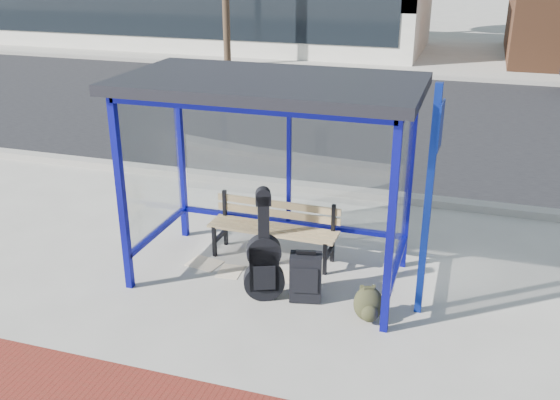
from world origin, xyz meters
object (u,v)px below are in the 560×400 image
(suitcase, at_px, (306,277))
(bench, at_px, (274,225))
(backpack, at_px, (369,305))
(guitar_bag, at_px, (264,262))

(suitcase, bearing_deg, bench, 114.15)
(backpack, bearing_deg, guitar_bag, 157.11)
(guitar_bag, bearing_deg, backpack, -26.13)
(suitcase, bearing_deg, backpack, -27.15)
(guitar_bag, xyz_separation_m, suitcase, (0.45, 0.13, -0.18))
(suitcase, height_order, backpack, suitcase)
(guitar_bag, height_order, suitcase, guitar_bag)
(suitcase, relative_size, backpack, 1.61)
(guitar_bag, relative_size, suitcase, 2.06)
(guitar_bag, bearing_deg, suitcase, -7.03)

